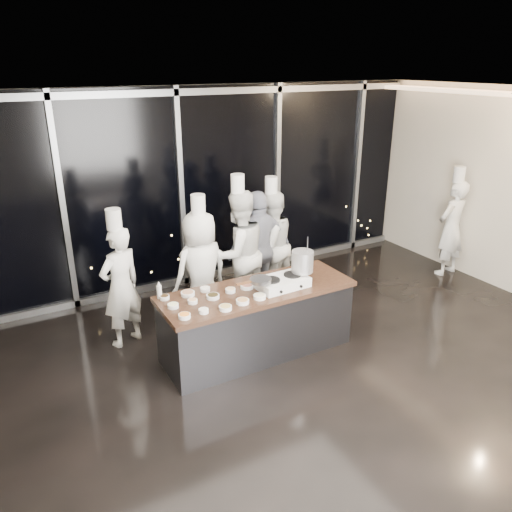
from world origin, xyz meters
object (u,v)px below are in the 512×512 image
Objects in this scene: demo_counter at (257,321)px; chef_center at (239,253)px; stove at (282,282)px; chef_right at (270,244)px; guest at (259,249)px; chef_side at (451,227)px; chef_far_left at (121,285)px; chef_left at (201,270)px; frying_pan at (260,280)px; stock_pot at (302,261)px.

demo_counter is 1.27m from chef_center.
chef_right is (0.72, 1.49, -0.10)m from stove.
chef_center reaches higher than chef_right.
guest is at bearing 59.61° from demo_counter.
chef_far_left is at bearing -12.79° from chef_side.
chef_right is at bearing 53.86° from demo_counter.
chef_left is 4.55m from chef_side.
demo_counter is at bearing 56.80° from guest.
chef_left is at bearing 6.36° from chef_right.
frying_pan is 0.64m from stock_pot.
chef_far_left is at bearing -4.57° from chef_center.
chef_side is (3.48, -0.59, -0.04)m from guest.
stove is 0.35× the size of chef_far_left.
demo_counter is 8.95× the size of stock_pot.
chef_side reaches higher than chef_far_left.
chef_center reaches higher than chef_left.
guest reaches higher than frying_pan.
stove is at bearing -0.46° from frying_pan.
chef_right is (1.04, 1.50, -0.20)m from frying_pan.
chef_right is at bearing -152.52° from guest.
guest is at bearing -173.72° from chef_center.
stove is 2.38× the size of stock_pot.
chef_center is at bearing 10.11° from guest.
stock_pot is 0.13× the size of chef_center.
chef_side is (4.22, 0.73, -0.20)m from frying_pan.
chef_center is (0.02, 1.22, -0.03)m from stove.
chef_far_left reaches higher than stock_pot.
chef_right reaches higher than chef_left.
stove is 2.08m from chef_far_left.
stock_pot is at bearing -0.03° from stove.
demo_counter is at bearing 67.42° from chef_center.
chef_right is at bearing 53.16° from frying_pan.
stove is at bearing 110.23° from chef_left.
stock_pot is at bearing 63.67° from chef_right.
chef_far_left is at bearing 1.30° from guest.
chef_left is at bearing 6.23° from chef_center.
chef_center is 0.75m from chef_right.
chef_far_left is (-2.03, 1.15, -0.34)m from stock_pot.
demo_counter is 4.27m from chef_side.
chef_center is (0.32, 1.13, 0.49)m from demo_counter.
chef_far_left is 1.04× the size of guest.
chef_center is at bearing -15.68° from chef_side.
chef_center is at bearing 103.36° from stock_pot.
chef_center is at bearing 86.97° from stove.
stove is 1.38m from guest.
chef_left reaches higher than guest.
stove is 0.36× the size of guest.
chef_right is at bearing -173.48° from chef_left.
chef_right reaches higher than chef_far_left.
chef_center is at bearing -177.76° from chef_left.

